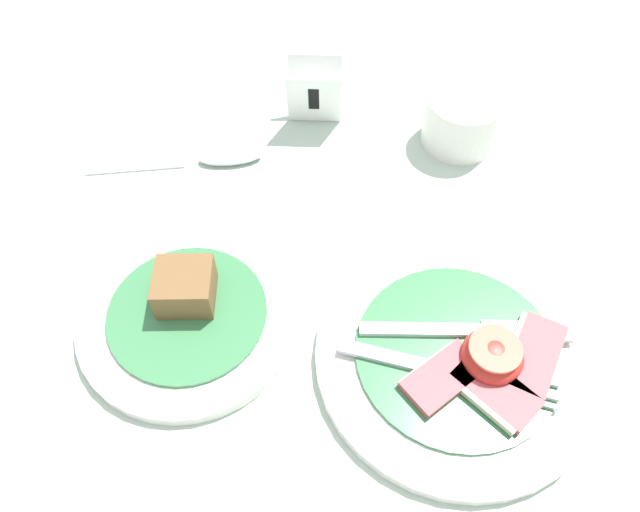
# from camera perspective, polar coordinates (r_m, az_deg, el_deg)

# --- Properties ---
(ground_plane) EXTENTS (3.00, 3.00, 0.00)m
(ground_plane) POSITION_cam_1_polar(r_m,az_deg,el_deg) (0.54, 1.31, -11.89)
(ground_plane) COLOR #B7CCB7
(breakfast_plate) EXTENTS (0.25, 0.25, 0.04)m
(breakfast_plate) POSITION_cam_1_polar(r_m,az_deg,el_deg) (0.56, 12.80, -9.07)
(breakfast_plate) COLOR silver
(breakfast_plate) RESTS_ON ground_plane
(bread_plate) EXTENTS (0.20, 0.20, 0.05)m
(bread_plate) POSITION_cam_1_polar(r_m,az_deg,el_deg) (0.58, -11.98, -5.11)
(bread_plate) COLOR silver
(bread_plate) RESTS_ON ground_plane
(sugar_cup) EXTENTS (0.08, 0.08, 0.06)m
(sugar_cup) POSITION_cam_1_polar(r_m,az_deg,el_deg) (0.72, 12.82, 12.13)
(sugar_cup) COLOR white
(sugar_cup) RESTS_ON ground_plane
(number_card) EXTENTS (0.06, 0.05, 0.07)m
(number_card) POSITION_cam_1_polar(r_m,az_deg,el_deg) (0.72, -0.52, 14.64)
(number_card) COLOR white
(number_card) RESTS_ON ground_plane
(teaspoon_by_saucer) EXTENTS (0.19, 0.04, 0.01)m
(teaspoon_by_saucer) POSITION_cam_1_polar(r_m,az_deg,el_deg) (0.70, -10.42, 8.71)
(teaspoon_by_saucer) COLOR silver
(teaspoon_by_saucer) RESTS_ON ground_plane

